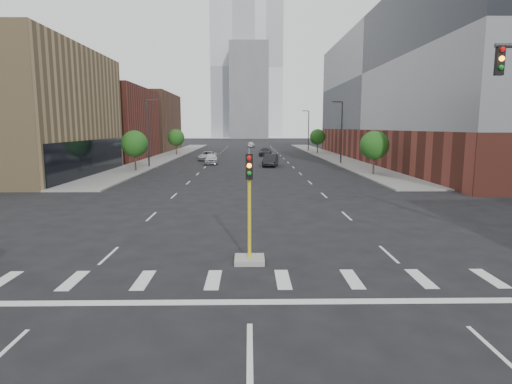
{
  "coord_description": "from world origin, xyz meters",
  "views": [
    {
      "loc": [
        -0.01,
        -7.69,
        5.42
      ],
      "look_at": [
        0.3,
        11.47,
        2.5
      ],
      "focal_mm": 30.0,
      "sensor_mm": 36.0,
      "label": 1
    }
  ],
  "objects_px": {
    "car_mid_right": "(270,160)",
    "car_deep_right": "(265,152)",
    "median_traffic_signal": "(249,239)",
    "car_far_left": "(208,156)",
    "car_near_left": "(211,159)",
    "car_distant": "(251,144)"
  },
  "relations": [
    {
      "from": "median_traffic_signal",
      "to": "car_deep_right",
      "type": "height_order",
      "value": "median_traffic_signal"
    },
    {
      "from": "median_traffic_signal",
      "to": "car_far_left",
      "type": "bearing_deg",
      "value": 97.21
    },
    {
      "from": "car_near_left",
      "to": "car_mid_right",
      "type": "bearing_deg",
      "value": -25.92
    },
    {
      "from": "car_deep_right",
      "to": "car_near_left",
      "type": "bearing_deg",
      "value": -107.87
    },
    {
      "from": "car_mid_right",
      "to": "car_distant",
      "type": "distance_m",
      "value": 56.46
    },
    {
      "from": "car_mid_right",
      "to": "car_far_left",
      "type": "distance_m",
      "value": 14.61
    },
    {
      "from": "car_mid_right",
      "to": "car_far_left",
      "type": "height_order",
      "value": "car_mid_right"
    },
    {
      "from": "car_far_left",
      "to": "car_distant",
      "type": "height_order",
      "value": "car_distant"
    },
    {
      "from": "median_traffic_signal",
      "to": "car_near_left",
      "type": "height_order",
      "value": "median_traffic_signal"
    },
    {
      "from": "car_near_left",
      "to": "car_far_left",
      "type": "height_order",
      "value": "car_near_left"
    },
    {
      "from": "median_traffic_signal",
      "to": "car_far_left",
      "type": "relative_size",
      "value": 0.83
    },
    {
      "from": "car_near_left",
      "to": "car_deep_right",
      "type": "relative_size",
      "value": 0.92
    },
    {
      "from": "median_traffic_signal",
      "to": "car_mid_right",
      "type": "relative_size",
      "value": 0.86
    },
    {
      "from": "car_mid_right",
      "to": "car_deep_right",
      "type": "distance_m",
      "value": 21.75
    },
    {
      "from": "car_mid_right",
      "to": "car_deep_right",
      "type": "height_order",
      "value": "car_mid_right"
    },
    {
      "from": "car_far_left",
      "to": "car_deep_right",
      "type": "distance_m",
      "value": 14.63
    },
    {
      "from": "car_far_left",
      "to": "median_traffic_signal",
      "type": "bearing_deg",
      "value": -75.15
    },
    {
      "from": "median_traffic_signal",
      "to": "car_mid_right",
      "type": "height_order",
      "value": "median_traffic_signal"
    },
    {
      "from": "median_traffic_signal",
      "to": "car_far_left",
      "type": "xyz_separation_m",
      "value": [
        -6.75,
        53.43,
        -0.24
      ]
    },
    {
      "from": "car_deep_right",
      "to": "car_far_left",
      "type": "bearing_deg",
      "value": -124.59
    },
    {
      "from": "car_near_left",
      "to": "median_traffic_signal",
      "type": "bearing_deg",
      "value": -85.81
    },
    {
      "from": "car_deep_right",
      "to": "car_distant",
      "type": "height_order",
      "value": "car_deep_right"
    }
  ]
}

